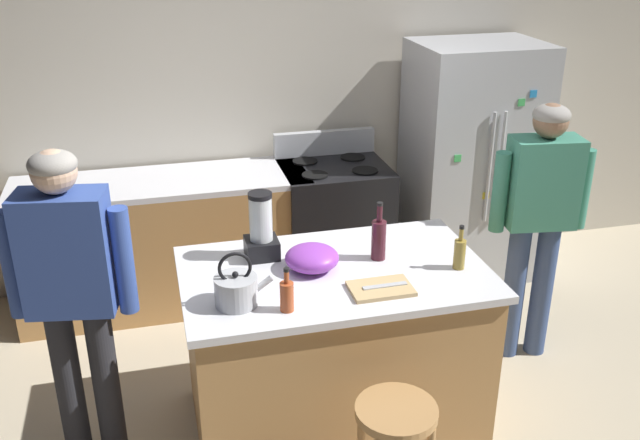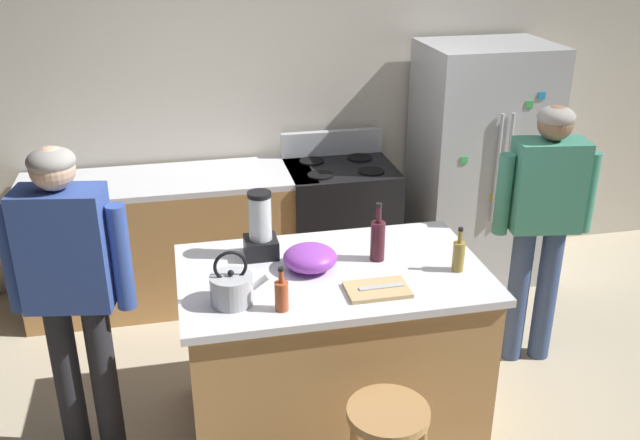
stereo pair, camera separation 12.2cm
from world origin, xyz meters
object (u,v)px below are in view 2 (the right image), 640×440
kitchen_island (332,348)px  cutting_board (377,290)px  stove_range (340,225)px  person_by_island_left (70,281)px  refrigerator (479,165)px  bottle_vinegar (458,255)px  person_by_sink_right (543,213)px  bar_stool (387,436)px  bottle_wine (378,239)px  blender_appliance (260,229)px  chef_knife (381,287)px  tea_kettle (232,288)px  bottle_cooking_sauce (282,295)px  mixing_bowl (310,258)px

kitchen_island → cutting_board: size_ratio=5.17×
stove_range → person_by_island_left: bearing=-137.9°
refrigerator → bottle_vinegar: refrigerator is taller
person_by_sink_right → bar_stool: bearing=-139.0°
refrigerator → kitchen_island: bearing=-134.3°
bar_stool → bottle_wine: 1.02m
cutting_board → person_by_sink_right: bearing=26.8°
person_by_sink_right → cutting_board: 1.33m
blender_appliance → chef_knife: size_ratio=1.63×
stove_range → person_by_sink_right: bearing=-51.9°
person_by_island_left → person_by_sink_right: (2.60, 0.33, -0.03)m
tea_kettle → stove_range: bearing=61.6°
blender_appliance → bottle_cooking_sauce: bearing=-88.3°
kitchen_island → chef_knife: size_ratio=7.05×
kitchen_island → stove_range: bearing=74.8°
kitchen_island → refrigerator: size_ratio=0.88×
mixing_bowl → chef_knife: bearing=-46.0°
person_by_island_left → bottle_vinegar: bearing=-4.2°
bottle_cooking_sauce → tea_kettle: (-0.21, 0.11, 0.00)m
person_by_island_left → bottle_wine: 1.52m
refrigerator → tea_kettle: (-1.99, -1.71, 0.13)m
kitchen_island → bottle_vinegar: size_ratio=6.57×
kitchen_island → person_by_sink_right: size_ratio=0.95×
cutting_board → person_by_island_left: bearing=169.5°
refrigerator → bottle_wine: size_ratio=5.60×
person_by_sink_right → mixing_bowl: person_by_sink_right is taller
person_by_island_left → chef_knife: (1.44, -0.26, -0.06)m
bottle_wine → stove_range: bearing=83.7°
bottle_vinegar → bottle_cooking_sauce: size_ratio=1.09×
person_by_sink_right → bottle_vinegar: person_by_sink_right is taller
person_by_sink_right → blender_appliance: 1.68m
kitchen_island → bar_stool: 0.77m
kitchen_island → bottle_cooking_sauce: bearing=-134.1°
person_by_sink_right → bottle_vinegar: bearing=-146.8°
bottle_wine → bottle_cooking_sauce: 0.69m
bottle_vinegar → person_by_island_left: bearing=175.8°
person_by_sink_right → bottle_cooking_sauce: bearing=-158.1°
refrigerator → person_by_island_left: refrigerator is taller
blender_appliance → bottle_wine: bearing=-16.3°
kitchen_island → bottle_vinegar: (0.62, -0.13, 0.55)m
blender_appliance → mixing_bowl: bearing=-41.9°
refrigerator → stove_range: (-1.05, 0.02, -0.40)m
bottle_cooking_sauce → kitchen_island: bearing=45.9°
bottle_cooking_sauce → cutting_board: size_ratio=0.72×
bottle_vinegar → mixing_bowl: bearing=166.5°
person_by_island_left → bar_stool: person_by_island_left is taller
blender_appliance → tea_kettle: (-0.20, -0.46, -0.07)m
kitchen_island → refrigerator: (1.46, 1.50, 0.41)m
blender_appliance → mixing_bowl: (0.22, -0.20, -0.09)m
bottle_wine → chef_knife: size_ratio=1.44×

